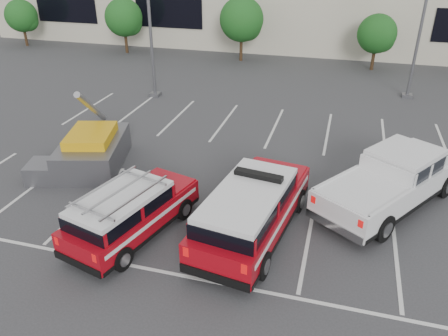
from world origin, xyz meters
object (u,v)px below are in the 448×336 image
object	(u,v)px
light_pole_left	(149,8)
tree_mid_left	(243,21)
light_pole_mid	(425,8)
white_pickup	(392,185)
tree_far_left	(23,17)
fire_chief_suv	(252,213)
utility_rig	(89,151)
tree_mid_right	(378,35)
ladder_suv	(131,215)
tree_left	(125,19)

from	to	relation	value
light_pole_left	tree_mid_left	bearing A→B (deg)	72.90
light_pole_mid	white_pickup	bearing A→B (deg)	-97.36
tree_far_left	fire_chief_suv	distance (m)	34.19
light_pole_left	white_pickup	xyz separation A→B (m)	(13.31, -9.12, -4.38)
fire_chief_suv	utility_rig	xyz separation A→B (m)	(-7.69, 2.94, -0.14)
tree_mid_left	light_pole_left	xyz separation A→B (m)	(-3.09, -10.05, 2.14)
tree_far_left	light_pole_mid	distance (m)	32.59
tree_far_left	utility_rig	distance (m)	26.63
fire_chief_suv	tree_mid_right	bearing A→B (deg)	87.70
utility_rig	fire_chief_suv	bearing A→B (deg)	-36.41
tree_mid_left	ladder_suv	world-z (taller)	tree_mid_left
tree_mid_left	light_pole_left	bearing A→B (deg)	-107.10
tree_mid_left	light_pole_left	world-z (taller)	light_pole_left
ladder_suv	light_pole_mid	bearing A→B (deg)	75.47
tree_mid_left	tree_mid_right	xyz separation A→B (m)	(10.00, -0.00, -0.54)
tree_far_left	tree_mid_left	xyz separation A→B (m)	(20.00, 0.00, 0.54)
tree_mid_right	light_pole_mid	xyz separation A→B (m)	(1.91, -6.05, 2.68)
fire_chief_suv	ladder_suv	world-z (taller)	fire_chief_suv
white_pickup	ladder_suv	world-z (taller)	white_pickup
tree_far_left	fire_chief_suv	bearing A→B (deg)	-41.02
fire_chief_suv	white_pickup	size ratio (longest dim) A/B	0.92
light_pole_left	utility_rig	xyz separation A→B (m)	(1.17, -9.42, -4.48)
tree_far_left	utility_rig	bearing A→B (deg)	-47.12
tree_far_left	light_pole_left	bearing A→B (deg)	-30.71
white_pickup	light_pole_left	bearing A→B (deg)	179.45
light_pole_left	fire_chief_suv	bearing A→B (deg)	-54.39
fire_chief_suv	utility_rig	size ratio (longest dim) A/B	1.32
tree_mid_right	light_pole_left	world-z (taller)	light_pole_left
utility_rig	tree_left	bearing A→B (deg)	97.10
light_pole_left	light_pole_mid	size ratio (longest dim) A/B	1.00
tree_mid_left	light_pole_mid	world-z (taller)	light_pole_mid
tree_left	tree_mid_left	bearing A→B (deg)	0.00
white_pickup	ladder_suv	size ratio (longest dim) A/B	1.30
tree_left	tree_mid_right	xyz separation A→B (m)	(20.00, -0.00, -0.27)
tree_far_left	white_pickup	bearing A→B (deg)	-32.38
light_pole_mid	fire_chief_suv	bearing A→B (deg)	-110.57
tree_far_left	fire_chief_suv	world-z (taller)	tree_far_left
tree_left	utility_rig	bearing A→B (deg)	-67.46
white_pickup	ladder_suv	distance (m)	9.27
tree_mid_right	utility_rig	size ratio (longest dim) A/B	0.85
light_pole_mid	utility_rig	world-z (taller)	light_pole_mid
light_pole_mid	ladder_suv	world-z (taller)	light_pole_mid
tree_mid_right	tree_far_left	bearing A→B (deg)	180.00
tree_mid_left	light_pole_mid	distance (m)	13.53
white_pickup	tree_far_left	bearing A→B (deg)	-178.51
light_pole_mid	tree_far_left	bearing A→B (deg)	169.27
tree_left	ladder_suv	bearing A→B (deg)	-62.92
tree_left	fire_chief_suv	bearing A→B (deg)	-54.88
tree_left	fire_chief_suv	size ratio (longest dim) A/B	0.72
tree_far_left	light_pole_mid	bearing A→B (deg)	-10.73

